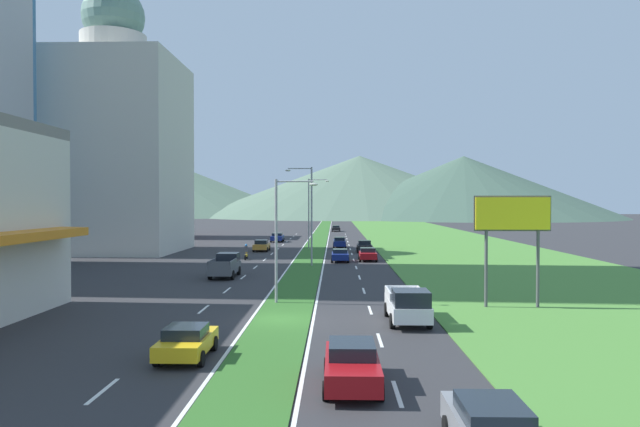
# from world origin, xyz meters

# --- Properties ---
(ground_plane) EXTENTS (600.00, 600.00, 0.00)m
(ground_plane) POSITION_xyz_m (0.00, 0.00, 0.00)
(ground_plane) COLOR #2D2D30
(grass_median) EXTENTS (3.20, 240.00, 0.06)m
(grass_median) POSITION_xyz_m (0.00, 60.00, 0.03)
(grass_median) COLOR #2D6023
(grass_median) RESTS_ON ground_plane
(grass_verge_right) EXTENTS (24.00, 240.00, 0.06)m
(grass_verge_right) POSITION_xyz_m (20.60, 60.00, 0.03)
(grass_verge_right) COLOR #477F33
(grass_verge_right) RESTS_ON ground_plane
(lane_dash_left_1) EXTENTS (0.16, 2.80, 0.01)m
(lane_dash_left_1) POSITION_xyz_m (-5.10, -12.28, 0.01)
(lane_dash_left_1) COLOR silver
(lane_dash_left_1) RESTS_ON ground_plane
(lane_dash_left_2) EXTENTS (0.16, 2.80, 0.01)m
(lane_dash_left_2) POSITION_xyz_m (-5.10, -4.57, 0.01)
(lane_dash_left_2) COLOR silver
(lane_dash_left_2) RESTS_ON ground_plane
(lane_dash_left_3) EXTENTS (0.16, 2.80, 0.01)m
(lane_dash_left_3) POSITION_xyz_m (-5.10, 3.15, 0.01)
(lane_dash_left_3) COLOR silver
(lane_dash_left_3) RESTS_ON ground_plane
(lane_dash_left_4) EXTENTS (0.16, 2.80, 0.01)m
(lane_dash_left_4) POSITION_xyz_m (-5.10, 10.87, 0.01)
(lane_dash_left_4) COLOR silver
(lane_dash_left_4) RESTS_ON ground_plane
(lane_dash_left_5) EXTENTS (0.16, 2.80, 0.01)m
(lane_dash_left_5) POSITION_xyz_m (-5.10, 18.59, 0.01)
(lane_dash_left_5) COLOR silver
(lane_dash_left_5) RESTS_ON ground_plane
(lane_dash_left_6) EXTENTS (0.16, 2.80, 0.01)m
(lane_dash_left_6) POSITION_xyz_m (-5.10, 26.30, 0.01)
(lane_dash_left_6) COLOR silver
(lane_dash_left_6) RESTS_ON ground_plane
(lane_dash_left_7) EXTENTS (0.16, 2.80, 0.01)m
(lane_dash_left_7) POSITION_xyz_m (-5.10, 34.02, 0.01)
(lane_dash_left_7) COLOR silver
(lane_dash_left_7) RESTS_ON ground_plane
(lane_dash_left_8) EXTENTS (0.16, 2.80, 0.01)m
(lane_dash_left_8) POSITION_xyz_m (-5.10, 41.74, 0.01)
(lane_dash_left_8) COLOR silver
(lane_dash_left_8) RESTS_ON ground_plane
(lane_dash_left_9) EXTENTS (0.16, 2.80, 0.01)m
(lane_dash_left_9) POSITION_xyz_m (-5.10, 49.46, 0.01)
(lane_dash_left_9) COLOR silver
(lane_dash_left_9) RESTS_ON ground_plane
(lane_dash_left_10) EXTENTS (0.16, 2.80, 0.01)m
(lane_dash_left_10) POSITION_xyz_m (-5.10, 57.17, 0.01)
(lane_dash_left_10) COLOR silver
(lane_dash_left_10) RESTS_ON ground_plane
(lane_dash_left_11) EXTENTS (0.16, 2.80, 0.01)m
(lane_dash_left_11) POSITION_xyz_m (-5.10, 64.89, 0.01)
(lane_dash_left_11) COLOR silver
(lane_dash_left_11) RESTS_ON ground_plane
(lane_dash_left_12) EXTENTS (0.16, 2.80, 0.01)m
(lane_dash_left_12) POSITION_xyz_m (-5.10, 72.61, 0.01)
(lane_dash_left_12) COLOR silver
(lane_dash_left_12) RESTS_ON ground_plane
(lane_dash_left_13) EXTENTS (0.16, 2.80, 0.01)m
(lane_dash_left_13) POSITION_xyz_m (-5.10, 80.33, 0.01)
(lane_dash_left_13) COLOR silver
(lane_dash_left_13) RESTS_ON ground_plane
(lane_dash_left_14) EXTENTS (0.16, 2.80, 0.01)m
(lane_dash_left_14) POSITION_xyz_m (-5.10, 88.04, 0.01)
(lane_dash_left_14) COLOR silver
(lane_dash_left_14) RESTS_ON ground_plane
(lane_dash_right_1) EXTENTS (0.16, 2.80, 0.01)m
(lane_dash_right_1) POSITION_xyz_m (5.10, -12.28, 0.01)
(lane_dash_right_1) COLOR silver
(lane_dash_right_1) RESTS_ON ground_plane
(lane_dash_right_2) EXTENTS (0.16, 2.80, 0.01)m
(lane_dash_right_2) POSITION_xyz_m (5.10, -4.57, 0.01)
(lane_dash_right_2) COLOR silver
(lane_dash_right_2) RESTS_ON ground_plane
(lane_dash_right_3) EXTENTS (0.16, 2.80, 0.01)m
(lane_dash_right_3) POSITION_xyz_m (5.10, 3.15, 0.01)
(lane_dash_right_3) COLOR silver
(lane_dash_right_3) RESTS_ON ground_plane
(lane_dash_right_4) EXTENTS (0.16, 2.80, 0.01)m
(lane_dash_right_4) POSITION_xyz_m (5.10, 10.87, 0.01)
(lane_dash_right_4) COLOR silver
(lane_dash_right_4) RESTS_ON ground_plane
(lane_dash_right_5) EXTENTS (0.16, 2.80, 0.01)m
(lane_dash_right_5) POSITION_xyz_m (5.10, 18.59, 0.01)
(lane_dash_right_5) COLOR silver
(lane_dash_right_5) RESTS_ON ground_plane
(lane_dash_right_6) EXTENTS (0.16, 2.80, 0.01)m
(lane_dash_right_6) POSITION_xyz_m (5.10, 26.30, 0.01)
(lane_dash_right_6) COLOR silver
(lane_dash_right_6) RESTS_ON ground_plane
(lane_dash_right_7) EXTENTS (0.16, 2.80, 0.01)m
(lane_dash_right_7) POSITION_xyz_m (5.10, 34.02, 0.01)
(lane_dash_right_7) COLOR silver
(lane_dash_right_7) RESTS_ON ground_plane
(lane_dash_right_8) EXTENTS (0.16, 2.80, 0.01)m
(lane_dash_right_8) POSITION_xyz_m (5.10, 41.74, 0.01)
(lane_dash_right_8) COLOR silver
(lane_dash_right_8) RESTS_ON ground_plane
(lane_dash_right_9) EXTENTS (0.16, 2.80, 0.01)m
(lane_dash_right_9) POSITION_xyz_m (5.10, 49.46, 0.01)
(lane_dash_right_9) COLOR silver
(lane_dash_right_9) RESTS_ON ground_plane
(lane_dash_right_10) EXTENTS (0.16, 2.80, 0.01)m
(lane_dash_right_10) POSITION_xyz_m (5.10, 57.17, 0.01)
(lane_dash_right_10) COLOR silver
(lane_dash_right_10) RESTS_ON ground_plane
(lane_dash_right_11) EXTENTS (0.16, 2.80, 0.01)m
(lane_dash_right_11) POSITION_xyz_m (5.10, 64.89, 0.01)
(lane_dash_right_11) COLOR silver
(lane_dash_right_11) RESTS_ON ground_plane
(lane_dash_right_12) EXTENTS (0.16, 2.80, 0.01)m
(lane_dash_right_12) POSITION_xyz_m (5.10, 72.61, 0.01)
(lane_dash_right_12) COLOR silver
(lane_dash_right_12) RESTS_ON ground_plane
(lane_dash_right_13) EXTENTS (0.16, 2.80, 0.01)m
(lane_dash_right_13) POSITION_xyz_m (5.10, 80.33, 0.01)
(lane_dash_right_13) COLOR silver
(lane_dash_right_13) RESTS_ON ground_plane
(lane_dash_right_14) EXTENTS (0.16, 2.80, 0.01)m
(lane_dash_right_14) POSITION_xyz_m (5.10, 88.04, 0.01)
(lane_dash_right_14) COLOR silver
(lane_dash_right_14) RESTS_ON ground_plane
(edge_line_median_left) EXTENTS (0.16, 240.00, 0.01)m
(edge_line_median_left) POSITION_xyz_m (-1.75, 60.00, 0.01)
(edge_line_median_left) COLOR silver
(edge_line_median_left) RESTS_ON ground_plane
(edge_line_median_right) EXTENTS (0.16, 240.00, 0.01)m
(edge_line_median_right) POSITION_xyz_m (1.75, 60.00, 0.01)
(edge_line_median_right) COLOR silver
(edge_line_median_right) RESTS_ON ground_plane
(domed_building) EXTENTS (17.19, 17.19, 35.28)m
(domed_building) POSITION_xyz_m (-26.46, 44.61, 14.37)
(domed_building) COLOR beige
(domed_building) RESTS_ON ground_plane
(midrise_colored) EXTENTS (13.01, 13.01, 22.11)m
(midrise_colored) POSITION_xyz_m (-34.06, 76.29, 11.05)
(midrise_colored) COLOR #D83847
(midrise_colored) RESTS_ON ground_plane
(hill_far_left) EXTENTS (175.04, 175.04, 34.26)m
(hill_far_left) POSITION_xyz_m (-101.18, 269.65, 17.13)
(hill_far_left) COLOR #516B56
(hill_far_left) RESTS_ON ground_plane
(hill_far_center) EXTENTS (158.16, 158.16, 29.08)m
(hill_far_center) POSITION_xyz_m (14.76, 248.53, 14.54)
(hill_far_center) COLOR #516B56
(hill_far_center) RESTS_ON ground_plane
(hill_far_right) EXTENTS (130.37, 130.37, 26.67)m
(hill_far_right) POSITION_xyz_m (58.65, 221.13, 13.33)
(hill_far_right) COLOR #3D5647
(hill_far_right) RESTS_ON ground_plane
(street_lamp_near) EXTENTS (2.81, 0.46, 8.07)m
(street_lamp_near) POSITION_xyz_m (-0.52, 5.39, 4.70)
(street_lamp_near) COLOR #99999E
(street_lamp_near) RESTS_ON ground_plane
(street_lamp_mid) EXTENTS (2.81, 0.30, 10.20)m
(street_lamp_mid) POSITION_xyz_m (0.28, 27.55, 5.80)
(street_lamp_mid) COLOR #99999E
(street_lamp_mid) RESTS_ON ground_plane
(street_lamp_far) EXTENTS (2.99, 0.39, 9.91)m
(street_lamp_far) POSITION_xyz_m (-0.44, 49.68, 5.67)
(street_lamp_far) COLOR #99999E
(street_lamp_far) RESTS_ON ground_plane
(billboard_roadside) EXTENTS (4.76, 0.28, 6.98)m
(billboard_roadside) POSITION_xyz_m (13.96, 4.12, 5.38)
(billboard_roadside) COLOR #4C4C51
(billboard_roadside) RESTS_ON ground_plane
(car_0) EXTENTS (1.89, 4.67, 1.53)m
(car_0) POSITION_xyz_m (3.62, 52.03, 0.78)
(car_0) COLOR navy
(car_0) RESTS_ON ground_plane
(car_1) EXTENTS (2.00, 4.07, 1.39)m
(car_1) POSITION_xyz_m (-3.27, -7.97, 0.72)
(car_1) COLOR yellow
(car_1) RESTS_ON ground_plane
(car_2) EXTENTS (1.98, 4.04, 1.41)m
(car_2) POSITION_xyz_m (3.52, 31.96, 0.73)
(car_2) COLOR navy
(car_2) RESTS_ON ground_plane
(car_3) EXTENTS (2.00, 4.29, 1.55)m
(car_3) POSITION_xyz_m (6.84, 44.42, 0.78)
(car_3) COLOR black
(car_3) RESTS_ON ground_plane
(car_4) EXTENTS (1.92, 4.45, 1.33)m
(car_4) POSITION_xyz_m (3.19, 99.62, 0.70)
(car_4) COLOR black
(car_4) RESTS_ON ground_plane
(car_5) EXTENTS (2.04, 4.68, 1.50)m
(car_5) POSITION_xyz_m (-6.62, 63.97, 0.77)
(car_5) COLOR navy
(car_5) RESTS_ON ground_plane
(car_6) EXTENTS (2.00, 4.16, 1.46)m
(car_6) POSITION_xyz_m (6.63, 33.12, 0.75)
(car_6) COLOR maroon
(car_6) RESTS_ON ground_plane
(car_7) EXTENTS (2.04, 4.66, 1.55)m
(car_7) POSITION_xyz_m (3.57, -11.53, 0.79)
(car_7) COLOR maroon
(car_7) RESTS_ON ground_plane
(car_8) EXTENTS (2.01, 4.33, 1.52)m
(car_8) POSITION_xyz_m (-6.94, 45.77, 0.77)
(car_8) COLOR #C6842D
(car_8) RESTS_ON ground_plane
(pickup_truck_0) EXTENTS (2.18, 5.40, 2.00)m
(pickup_truck_0) POSITION_xyz_m (-6.70, 18.79, 0.98)
(pickup_truck_0) COLOR #515459
(pickup_truck_0) RESTS_ON ground_plane
(pickup_truck_1) EXTENTS (2.18, 5.40, 2.00)m
(pickup_truck_1) POSITION_xyz_m (6.91, -0.70, 0.98)
(pickup_truck_1) COLOR silver
(pickup_truck_1) RESTS_ON ground_plane
(motorcycle_rider) EXTENTS (0.36, 2.00, 1.80)m
(motorcycle_rider) POSITION_xyz_m (-7.24, 34.18, 0.75)
(motorcycle_rider) COLOR black
(motorcycle_rider) RESTS_ON ground_plane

